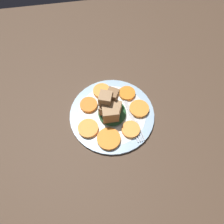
# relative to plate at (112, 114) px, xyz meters

# --- Properties ---
(table_slab) EXTENTS (1.20, 1.20, 0.02)m
(table_slab) POSITION_rel_plate_xyz_m (0.00, 0.00, -0.02)
(table_slab) COLOR #4C3828
(table_slab) RESTS_ON ground
(plate) EXTENTS (0.27, 0.27, 0.01)m
(plate) POSITION_rel_plate_xyz_m (0.00, 0.00, 0.00)
(plate) COLOR #99B7D1
(plate) RESTS_ON table_slab
(carrot_slice_0) EXTENTS (0.06, 0.06, 0.01)m
(carrot_slice_0) POSITION_rel_plate_xyz_m (0.04, 0.07, 0.01)
(carrot_slice_0) COLOR orange
(carrot_slice_0) RESTS_ON plate
(carrot_slice_1) EXTENTS (0.06, 0.06, 0.01)m
(carrot_slice_1) POSITION_rel_plate_xyz_m (-0.04, 0.08, 0.01)
(carrot_slice_1) COLOR orange
(carrot_slice_1) RESTS_ON plate
(carrot_slice_2) EXTENTS (0.07, 0.07, 0.01)m
(carrot_slice_2) POSITION_rel_plate_xyz_m (-0.08, 0.02, 0.01)
(carrot_slice_2) COLOR orange
(carrot_slice_2) RESTS_ON plate
(carrot_slice_3) EXTENTS (0.05, 0.05, 0.01)m
(carrot_slice_3) POSITION_rel_plate_xyz_m (-0.07, -0.05, 0.01)
(carrot_slice_3) COLOR #F9953A
(carrot_slice_3) RESTS_ON plate
(carrot_slice_4) EXTENTS (0.06, 0.06, 0.01)m
(carrot_slice_4) POSITION_rel_plate_xyz_m (0.00, -0.09, 0.01)
(carrot_slice_4) COLOR orange
(carrot_slice_4) RESTS_ON plate
(carrot_slice_5) EXTENTS (0.05, 0.05, 0.01)m
(carrot_slice_5) POSITION_rel_plate_xyz_m (0.06, -0.06, 0.01)
(carrot_slice_5) COLOR orange
(carrot_slice_5) RESTS_ON plate
(carrot_slice_6) EXTENTS (0.06, 0.06, 0.01)m
(carrot_slice_6) POSITION_rel_plate_xyz_m (0.09, 0.02, 0.01)
(carrot_slice_6) COLOR orange
(carrot_slice_6) RESTS_ON plate
(center_pile) EXTENTS (0.10, 0.09, 0.09)m
(center_pile) POSITION_rel_plate_xyz_m (-0.00, 0.00, 0.04)
(center_pile) COLOR #2D6033
(center_pile) RESTS_ON plate
(fork) EXTENTS (0.20, 0.04, 0.00)m
(fork) POSITION_rel_plate_xyz_m (-0.01, -0.06, 0.01)
(fork) COLOR #B2B2B7
(fork) RESTS_ON plate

